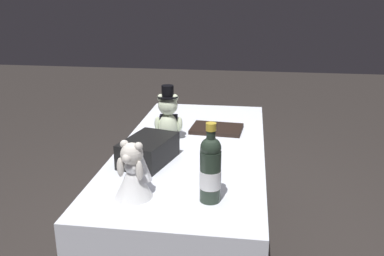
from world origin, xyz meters
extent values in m
cube|color=white|center=(0.00, 0.00, 0.36)|extent=(1.64, 0.74, 0.72)
ellipsoid|color=beige|center=(0.08, 0.14, 0.80)|extent=(0.11, 0.10, 0.15)
cube|color=black|center=(0.11, 0.14, 0.80)|extent=(0.05, 0.10, 0.11)
sphere|color=beige|center=(0.08, 0.14, 0.91)|extent=(0.10, 0.10, 0.10)
sphere|color=beige|center=(0.12, 0.14, 0.91)|extent=(0.04, 0.04, 0.04)
sphere|color=beige|center=(0.08, 0.10, 0.95)|extent=(0.04, 0.04, 0.04)
sphere|color=beige|center=(0.08, 0.18, 0.95)|extent=(0.04, 0.04, 0.04)
ellipsoid|color=beige|center=(0.10, 0.08, 0.81)|extent=(0.03, 0.03, 0.08)
ellipsoid|color=beige|center=(0.09, 0.20, 0.81)|extent=(0.03, 0.03, 0.08)
sphere|color=beige|center=(0.14, 0.11, 0.74)|extent=(0.05, 0.05, 0.05)
sphere|color=beige|center=(0.14, 0.18, 0.74)|extent=(0.05, 0.05, 0.05)
cylinder|color=black|center=(0.08, 0.14, 0.96)|extent=(0.11, 0.11, 0.01)
cylinder|color=black|center=(0.08, 0.14, 0.99)|extent=(0.06, 0.06, 0.06)
cone|color=white|center=(-0.58, 0.15, 0.79)|extent=(0.15, 0.15, 0.14)
ellipsoid|color=white|center=(-0.58, 0.15, 0.85)|extent=(0.07, 0.06, 0.06)
sphere|color=silver|center=(-0.58, 0.15, 0.90)|extent=(0.09, 0.09, 0.09)
sphere|color=silver|center=(-0.62, 0.16, 0.90)|extent=(0.04, 0.04, 0.04)
sphere|color=silver|center=(-0.57, 0.18, 0.94)|extent=(0.03, 0.03, 0.03)
sphere|color=silver|center=(-0.59, 0.12, 0.94)|extent=(0.03, 0.03, 0.03)
ellipsoid|color=silver|center=(-0.59, 0.19, 0.85)|extent=(0.03, 0.03, 0.08)
ellipsoid|color=silver|center=(-0.61, 0.11, 0.85)|extent=(0.03, 0.03, 0.08)
cone|color=white|center=(-0.53, 0.14, 0.84)|extent=(0.16, 0.14, 0.15)
cylinder|color=#263328|center=(-0.57, -0.15, 0.82)|extent=(0.08, 0.08, 0.20)
sphere|color=#263328|center=(-0.57, -0.15, 0.94)|extent=(0.08, 0.08, 0.08)
cylinder|color=#263328|center=(-0.57, -0.15, 0.99)|extent=(0.03, 0.03, 0.08)
cylinder|color=gold|center=(-0.57, -0.15, 1.02)|extent=(0.04, 0.04, 0.03)
cylinder|color=silver|center=(-0.57, -0.15, 0.81)|extent=(0.08, 0.08, 0.07)
cylinder|color=maroon|center=(0.34, 0.19, 0.73)|extent=(0.14, 0.06, 0.01)
cone|color=silver|center=(0.40, 0.21, 0.73)|extent=(0.02, 0.01, 0.01)
cube|color=black|center=(-0.23, 0.17, 0.78)|extent=(0.33, 0.26, 0.12)
cube|color=#B7B7BF|center=(-0.21, 0.08, 0.78)|extent=(0.04, 0.02, 0.03)
cube|color=black|center=(0.27, -0.10, 0.73)|extent=(0.23, 0.30, 0.02)
camera|label=1|loc=(-2.03, -0.29, 1.50)|focal=39.64mm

